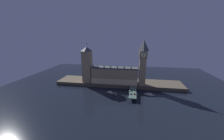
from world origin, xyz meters
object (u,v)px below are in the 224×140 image
pedestrian_near_rail (129,94)px  boat_upstream (110,93)px  car_southbound_lead (134,94)px  street_lamp_far (130,85)px  street_lamp_near (129,92)px  car_northbound_lead (131,90)px  car_northbound_trail (131,94)px  boat_downstream (149,95)px  clock_tower (143,61)px  street_lamp_mid (136,89)px  pedestrian_mid_walk (136,91)px  victoria_tower (87,64)px

pedestrian_near_rail → boat_upstream: pedestrian_near_rail is taller
car_southbound_lead → street_lamp_far: street_lamp_far is taller
car_southbound_lead → street_lamp_near: size_ratio=0.58×
pedestrian_near_rail → street_lamp_far: 27.62m
car_northbound_lead → car_northbound_trail: car_northbound_lead is taller
car_southbound_lead → boat_downstream: bearing=29.4°
clock_tower → street_lamp_near: bearing=-112.3°
street_lamp_near → street_lamp_mid: 17.78m
car_northbound_lead → pedestrian_mid_walk: pedestrian_mid_walk is taller
pedestrian_near_rail → pedestrian_mid_walk: (9.18, 13.99, -0.11)m
victoria_tower → pedestrian_mid_walk: bearing=-21.0°
pedestrian_mid_walk → boat_downstream: size_ratio=0.10×
clock_tower → car_southbound_lead: clock_tower is taller
clock_tower → pedestrian_mid_walk: bearing=-107.2°
street_lamp_mid → victoria_tower: bearing=158.3°
clock_tower → street_lamp_mid: bearing=-105.9°
street_lamp_mid → boat_downstream: 20.88m
victoria_tower → boat_upstream: victoria_tower is taller
boat_upstream → boat_downstream: (57.56, 2.75, -0.01)m
car_southbound_lead → street_lamp_mid: 10.48m
street_lamp_mid → car_northbound_trail: bearing=-125.7°
clock_tower → car_northbound_lead: bearing=-119.5°
boat_downstream → street_lamp_near: bearing=-148.8°
victoria_tower → boat_upstream: size_ratio=5.25×
clock_tower → street_lamp_far: bearing=-138.2°
pedestrian_mid_walk → boat_downstream: 19.92m
car_northbound_lead → pedestrian_mid_walk: 7.06m
car_northbound_lead → pedestrian_near_rail: 15.74m
victoria_tower → car_southbound_lead: 98.65m
pedestrian_near_rail → street_lamp_far: size_ratio=0.26×
car_northbound_trail → boat_upstream: size_ratio=0.33×
boat_downstream → pedestrian_mid_walk: bearing=-175.8°
victoria_tower → street_lamp_far: 82.75m
street_lamp_near → car_northbound_lead: bearing=81.3°
car_northbound_trail → street_lamp_far: street_lamp_far is taller
car_northbound_trail → car_northbound_lead: bearing=90.0°
car_northbound_trail → boat_downstream: car_northbound_trail is taller
clock_tower → boat_downstream: bearing=-71.4°
pedestrian_near_rail → clock_tower: bearing=67.3°
car_northbound_trail → street_lamp_near: 6.62m
clock_tower → boat_downstream: 54.11m
boat_downstream → car_northbound_trail: bearing=-153.8°
car_northbound_lead → car_northbound_trail: size_ratio=1.09×
street_lamp_mid → street_lamp_far: (-9.98, 14.72, -0.07)m
car_southbound_lead → street_lamp_near: (-7.28, -5.32, 3.89)m
street_lamp_mid → street_lamp_far: size_ratio=1.02×
car_northbound_lead → street_lamp_far: size_ratio=0.68×
street_lamp_near → boat_downstream: street_lamp_near is taller
clock_tower → victoria_tower: bearing=178.6°
street_lamp_mid → boat_upstream: bearing=-179.9°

